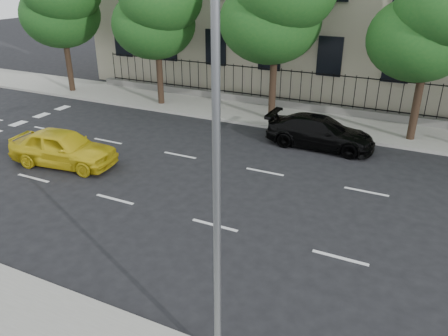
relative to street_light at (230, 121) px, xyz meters
The scene contains 9 objects.
ground 5.99m from the street_light, 144.73° to the left, with size 120.00×120.00×0.00m, color black.
far_sidewalk 16.75m from the street_light, 99.01° to the left, with size 60.00×4.00×0.15m, color gray.
lane_markings 8.67m from the street_light, 110.98° to the left, with size 49.60×4.62×0.01m, color silver, non-canonical shape.
iron_fence 18.21m from the street_light, 98.14° to the left, with size 30.00×0.50×2.20m.
street_light is the anchor object (origin of this frame).
tree_b 18.99m from the street_light, 127.15° to the left, with size 5.53×5.12×8.97m.
tree_d 15.36m from the street_light, 80.48° to the left, with size 5.34×4.94×8.84m.
yellow_taxi 12.62m from the street_light, 150.54° to the left, with size 1.81×4.51×1.54m, color gold.
black_sedan 13.28m from the street_light, 95.67° to the left, with size 2.00×4.91×1.42m, color black.
Camera 1 is at (5.45, -8.15, 7.49)m, focal length 35.00 mm.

